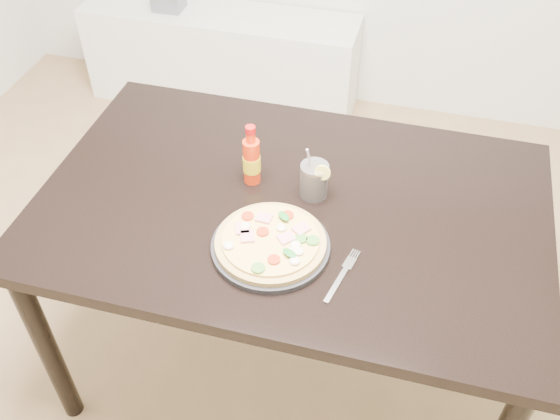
% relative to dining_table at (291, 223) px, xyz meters
% --- Properties ---
extents(room_shell, '(4.50, 4.50, 4.50)m').
position_rel_dining_table_xyz_m(room_shell, '(0.05, -0.57, 0.92)').
color(room_shell, white).
rests_on(room_shell, ground).
extents(dining_table, '(1.40, 0.90, 0.75)m').
position_rel_dining_table_xyz_m(dining_table, '(0.00, 0.00, 0.00)').
color(dining_table, black).
rests_on(dining_table, ground).
extents(plate, '(0.30, 0.30, 0.02)m').
position_rel_dining_table_xyz_m(plate, '(-0.01, -0.18, 0.09)').
color(plate, black).
rests_on(plate, dining_table).
extents(pizza, '(0.28, 0.28, 0.03)m').
position_rel_dining_table_xyz_m(pizza, '(-0.01, -0.18, 0.11)').
color(pizza, tan).
rests_on(pizza, plate).
extents(hot_sauce_bottle, '(0.05, 0.05, 0.19)m').
position_rel_dining_table_xyz_m(hot_sauce_bottle, '(-0.13, 0.06, 0.16)').
color(hot_sauce_bottle, red).
rests_on(hot_sauce_bottle, dining_table).
extents(cola_cup, '(0.09, 0.08, 0.17)m').
position_rel_dining_table_xyz_m(cola_cup, '(0.05, 0.05, 0.13)').
color(cola_cup, black).
rests_on(cola_cup, dining_table).
extents(fork, '(0.06, 0.19, 0.00)m').
position_rel_dining_table_xyz_m(fork, '(0.19, -0.22, 0.09)').
color(fork, silver).
rests_on(fork, dining_table).
extents(media_console, '(1.40, 0.34, 0.50)m').
position_rel_dining_table_xyz_m(media_console, '(-0.75, 1.50, -0.42)').
color(media_console, white).
rests_on(media_console, ground).
extents(cd_stack, '(0.14, 0.12, 0.09)m').
position_rel_dining_table_xyz_m(cd_stack, '(-1.00, 1.48, -0.12)').
color(cd_stack, slate).
rests_on(cd_stack, media_console).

